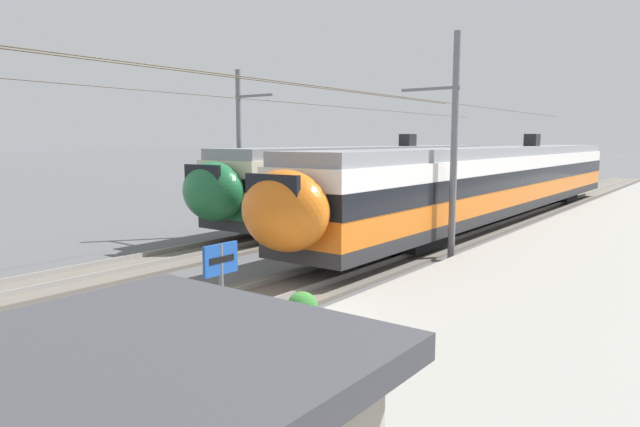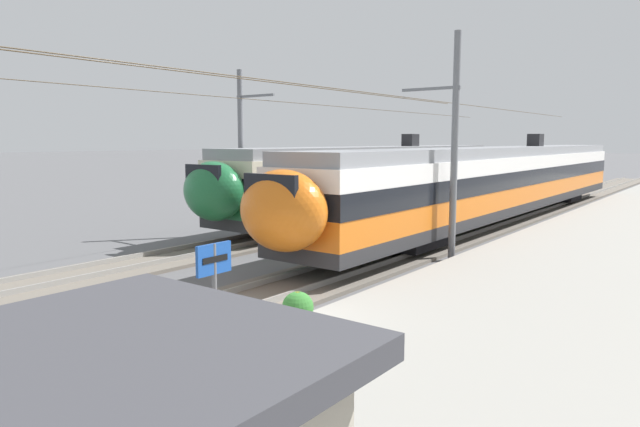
% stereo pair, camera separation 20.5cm
% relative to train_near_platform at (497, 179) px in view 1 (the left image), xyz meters
% --- Properties ---
extents(ground_plane, '(400.00, 400.00, 0.00)m').
position_rel_train_near_platform_xyz_m(ground_plane, '(-19.62, -1.59, -2.23)').
color(ground_plane, '#565659').
extents(platform_slab, '(120.00, 8.94, 0.36)m').
position_rel_train_near_platform_xyz_m(platform_slab, '(-19.62, -6.87, -2.05)').
color(platform_slab, gray).
rests_on(platform_slab, ground).
extents(track_near, '(120.00, 3.00, 0.28)m').
position_rel_train_near_platform_xyz_m(track_near, '(-19.62, 0.00, -2.17)').
color(track_near, '#6B6359').
rests_on(track_near, ground).
extents(track_far, '(120.00, 3.00, 0.28)m').
position_rel_train_near_platform_xyz_m(track_far, '(-19.62, 5.99, -2.17)').
color(track_far, '#6B6359').
rests_on(track_far, ground).
extents(train_near_platform, '(34.69, 3.02, 4.27)m').
position_rel_train_near_platform_xyz_m(train_near_platform, '(0.00, 0.00, 0.00)').
color(train_near_platform, '#2D2D30').
rests_on(train_near_platform, track_near).
extents(train_far_track, '(24.20, 3.02, 4.27)m').
position_rel_train_near_platform_xyz_m(train_far_track, '(-2.34, 5.99, -0.01)').
color(train_far_track, '#2D2D30').
rests_on(train_far_track, track_far).
extents(catenary_mast_mid, '(41.51, 2.20, 7.80)m').
position_rel_train_near_platform_xyz_m(catenary_mast_mid, '(-9.84, -1.77, 1.85)').
color(catenary_mast_mid, slate).
rests_on(catenary_mast_mid, ground).
extents(catenary_mast_far_side, '(41.51, 2.11, 7.19)m').
position_rel_train_near_platform_xyz_m(catenary_mast_far_side, '(-10.41, 7.67, 1.59)').
color(catenary_mast_far_side, slate).
rests_on(catenary_mast_far_side, ground).
extents(platform_sign, '(0.70, 0.08, 2.17)m').
position_rel_train_near_platform_xyz_m(platform_sign, '(-22.03, -3.28, -0.28)').
color(platform_sign, '#59595B').
rests_on(platform_sign, platform_slab).
extents(handbag_near_sign, '(0.32, 0.18, 0.44)m').
position_rel_train_near_platform_xyz_m(handbag_near_sign, '(-22.13, -3.07, -1.71)').
color(handbag_near_sign, '#472D1E').
rests_on(handbag_near_sign, platform_slab).
extents(potted_plant_platform_edge, '(0.63, 0.63, 0.86)m').
position_rel_train_near_platform_xyz_m(potted_plant_platform_edge, '(-19.75, -3.13, -1.39)').
color(potted_plant_platform_edge, brown).
rests_on(potted_plant_platform_edge, platform_slab).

